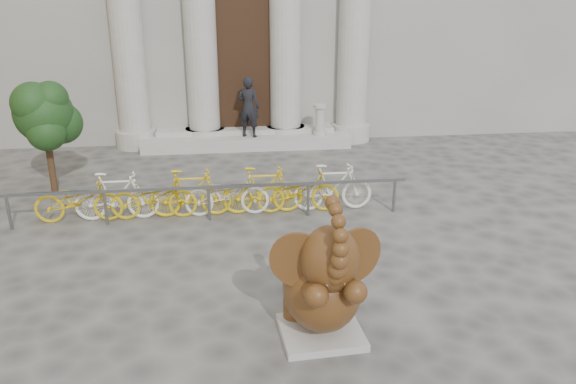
{
  "coord_description": "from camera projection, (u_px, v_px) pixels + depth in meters",
  "views": [
    {
      "loc": [
        -0.75,
        -6.6,
        4.38
      ],
      "look_at": [
        0.36,
        2.36,
        1.1
      ],
      "focal_mm": 35.0,
      "sensor_mm": 36.0,
      "label": 1
    }
  ],
  "objects": [
    {
      "name": "ground",
      "position": [
        283.0,
        326.0,
        7.74
      ],
      "size": [
        80.0,
        80.0,
        0.0
      ],
      "primitive_type": "plane",
      "color": "#474442",
      "rests_on": "ground"
    },
    {
      "name": "entrance_steps",
      "position": [
        247.0,
        141.0,
        16.45
      ],
      "size": [
        6.0,
        1.2,
        0.36
      ],
      "primitive_type": "cube",
      "color": "#A8A59E",
      "rests_on": "ground"
    },
    {
      "name": "elephant_statue",
      "position": [
        323.0,
        286.0,
        7.23
      ],
      "size": [
        1.43,
        1.6,
        2.13
      ],
      "rotation": [
        0.0,
        0.0,
        0.06
      ],
      "color": "#A8A59E",
      "rests_on": "ground"
    },
    {
      "name": "bike_rack",
      "position": [
        208.0,
        192.0,
        11.34
      ],
      "size": [
        8.0,
        0.53,
        1.0
      ],
      "color": "slate",
      "rests_on": "ground"
    },
    {
      "name": "tree",
      "position": [
        45.0,
        115.0,
        12.31
      ],
      "size": [
        1.45,
        1.33,
        2.52
      ],
      "color": "#332114",
      "rests_on": "ground"
    },
    {
      "name": "pedestrian",
      "position": [
        249.0,
        107.0,
        15.9
      ],
      "size": [
        0.73,
        0.61,
        1.72
      ],
      "primitive_type": "imported",
      "rotation": [
        0.0,
        0.0,
        2.77
      ],
      "color": "black",
      "rests_on": "entrance_steps"
    },
    {
      "name": "balustrade_post",
      "position": [
        320.0,
        121.0,
        16.21
      ],
      "size": [
        0.37,
        0.37,
        0.9
      ],
      "color": "#A8A59E",
      "rests_on": "entrance_steps"
    }
  ]
}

